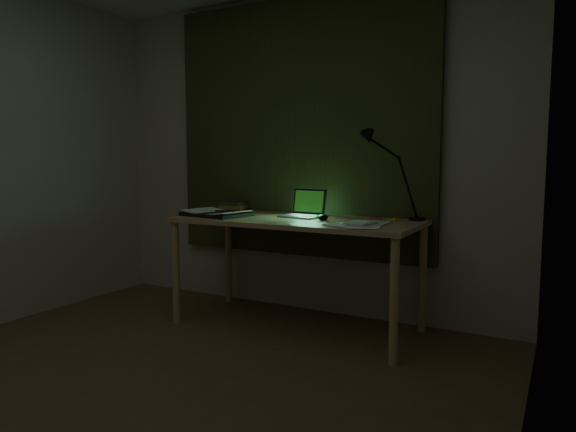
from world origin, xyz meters
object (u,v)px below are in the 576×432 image
Objects in this scene: desk at (296,273)px; loose_papers at (355,223)px; laptop at (301,203)px; open_textbook at (217,213)px; desk_lamp at (418,178)px; book_stack at (234,206)px.

desk is 0.64m from loose_papers.
laptop is 0.54m from loose_papers.
desk is 0.75m from open_textbook.
desk is 5.00× the size of loose_papers.
desk_lamp is (0.30, 0.41, 0.28)m from loose_papers.
book_stack is 0.38× the size of desk_lamp.
open_textbook is (-0.60, -0.21, -0.08)m from laptop.
desk_lamp reaches higher than desk.
desk_lamp is (0.78, 0.30, 0.68)m from desk.
book_stack is 0.64× the size of loose_papers.
open_textbook is 1.09m from loose_papers.
open_textbook is 1.35× the size of loose_papers.
desk_lamp is at bearing 21.25° from desk.
laptop is at bearing 179.96° from desk_lamp.
laptop is (-0.01, 0.10, 0.50)m from desk.
laptop is 0.56× the size of desk_lamp.
loose_papers is 0.58m from desk_lamp.
laptop is at bearing 96.66° from desk.
book_stack is at bearing 110.13° from open_textbook.
book_stack is at bearing 169.09° from desk_lamp.
laptop reaches higher than desk.
loose_papers is at bearing 10.11° from open_textbook.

